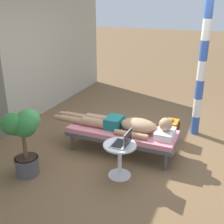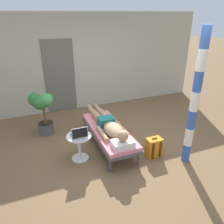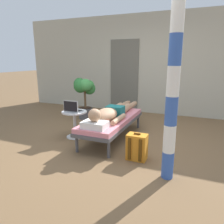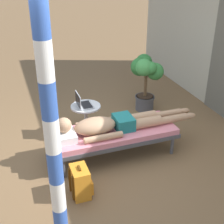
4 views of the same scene
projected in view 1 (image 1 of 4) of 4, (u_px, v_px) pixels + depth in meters
name	position (u px, v px, depth m)	size (l,w,h in m)	color
ground_plane	(135.00, 148.00, 5.05)	(40.00, 40.00, 0.00)	brown
house_wall_back	(2.00, 62.00, 5.32)	(7.60, 0.20, 2.70)	#B2AD99
lounge_chair	(122.00, 133.00, 4.83)	(0.67, 1.85, 0.42)	#4C4C51
person_reclining	(125.00, 124.00, 4.75)	(0.53, 2.17, 0.32)	white
side_table	(120.00, 155.00, 4.15)	(0.48, 0.48, 0.52)	silver
laptop	(123.00, 141.00, 4.05)	(0.31, 0.24, 0.23)	#A5A8AD
backpack	(171.00, 131.00, 5.24)	(0.30, 0.26, 0.42)	orange
potted_plant	(22.00, 132.00, 4.05)	(0.55, 0.58, 1.04)	#4C4C51
porch_post	(201.00, 71.00, 5.15)	(0.15, 0.15, 2.50)	#3359B2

